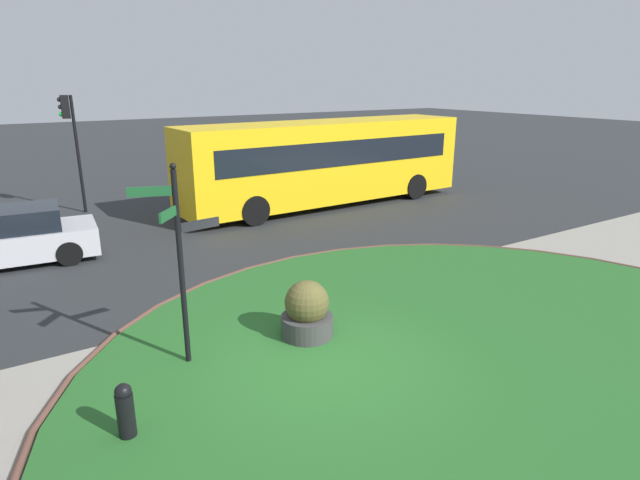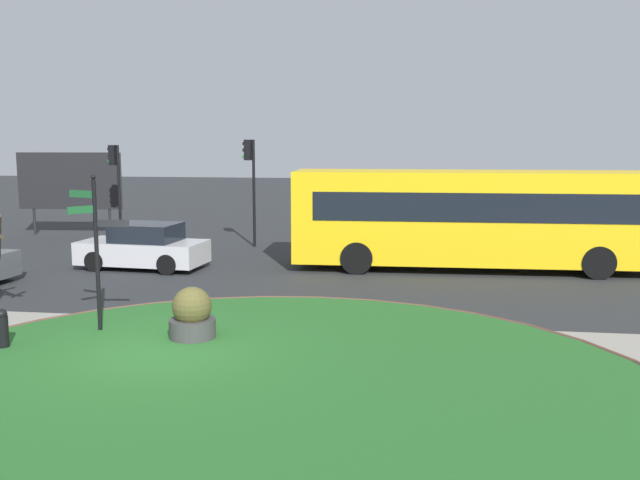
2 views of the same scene
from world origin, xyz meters
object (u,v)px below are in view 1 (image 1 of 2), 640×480
(bus_yellow, at_px, (326,161))
(traffic_light_near, at_px, (70,128))
(signpost_directional, at_px, (179,254))
(planter_near_signpost, at_px, (307,314))
(car_near_lane, at_px, (15,238))
(bollard_foreground, at_px, (126,412))

(bus_yellow, height_order, traffic_light_near, traffic_light_near)
(signpost_directional, xyz_separation_m, traffic_light_near, (0.36, 12.46, 1.01))
(traffic_light_near, xyz_separation_m, planter_near_signpost, (1.80, -12.75, -2.48))
(bus_yellow, xyz_separation_m, car_near_lane, (-10.44, -1.22, -1.01))
(traffic_light_near, bearing_deg, bus_yellow, 159.48)
(signpost_directional, bearing_deg, bollard_foreground, -132.31)
(car_near_lane, xyz_separation_m, planter_near_signpost, (4.15, -7.75, -0.16))
(bollard_foreground, distance_m, bus_yellow, 14.14)
(planter_near_signpost, bearing_deg, signpost_directional, 172.30)
(car_near_lane, relative_size, planter_near_signpost, 3.56)
(signpost_directional, bearing_deg, planter_near_signpost, -7.70)
(car_near_lane, relative_size, traffic_light_near, 1.00)
(bollard_foreground, relative_size, car_near_lane, 0.21)
(signpost_directional, height_order, car_near_lane, signpost_directional)
(bollard_foreground, xyz_separation_m, car_near_lane, (-0.66, 8.91, 0.24))
(car_near_lane, bearing_deg, planter_near_signpost, 123.36)
(bollard_foreground, height_order, car_near_lane, car_near_lane)
(signpost_directional, bearing_deg, car_near_lane, 104.86)
(planter_near_signpost, bearing_deg, car_near_lane, 118.14)
(signpost_directional, relative_size, traffic_light_near, 0.83)
(bus_yellow, bearing_deg, bollard_foreground, -135.46)
(signpost_directional, distance_m, bus_yellow, 12.13)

